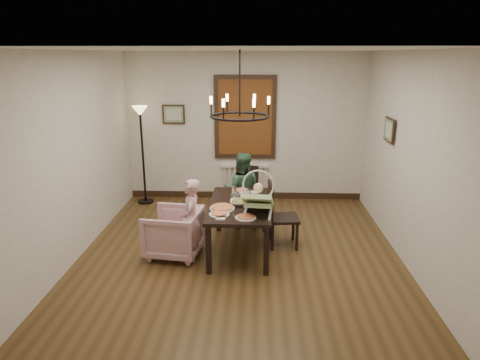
# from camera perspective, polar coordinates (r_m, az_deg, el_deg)

# --- Properties ---
(room_shell) EXTENTS (4.51, 5.00, 2.81)m
(room_shell) POSITION_cam_1_polar(r_m,az_deg,el_deg) (6.06, 0.09, 3.65)
(room_shell) COLOR brown
(room_shell) RESTS_ON ground
(dining_table) EXTENTS (0.86, 1.53, 0.72)m
(dining_table) POSITION_cam_1_polar(r_m,az_deg,el_deg) (6.06, -0.03, -3.93)
(dining_table) COLOR black
(dining_table) RESTS_ON room_shell
(chair_far) EXTENTS (0.49, 0.49, 0.91)m
(chair_far) POSITION_cam_1_polar(r_m,az_deg,el_deg) (7.32, 0.57, -1.75)
(chair_far) COLOR black
(chair_far) RESTS_ON room_shell
(chair_right) EXTENTS (0.46, 0.46, 0.98)m
(chair_right) POSITION_cam_1_polar(r_m,az_deg,el_deg) (6.31, 5.84, -4.58)
(chair_right) COLOR black
(chair_right) RESTS_ON room_shell
(armchair) EXTENTS (0.84, 0.82, 0.67)m
(armchair) POSITION_cam_1_polar(r_m,az_deg,el_deg) (6.12, -8.86, -6.93)
(armchair) COLOR #D1A0A2
(armchair) RESTS_ON room_shell
(elderly_woman) EXTENTS (0.24, 0.36, 0.95)m
(elderly_woman) POSITION_cam_1_polar(r_m,az_deg,el_deg) (5.91, -6.54, -6.22)
(elderly_woman) COLOR #D3959F
(elderly_woman) RESTS_ON room_shell
(seated_man) EXTENTS (0.53, 0.43, 1.03)m
(seated_man) POSITION_cam_1_polar(r_m,az_deg,el_deg) (6.96, 0.26, -2.20)
(seated_man) COLOR #34573E
(seated_man) RESTS_ON room_shell
(baby_bouncer) EXTENTS (0.50, 0.65, 0.40)m
(baby_bouncer) POSITION_cam_1_polar(r_m,az_deg,el_deg) (5.62, 2.43, -2.53)
(baby_bouncer) COLOR #C1E19B
(baby_bouncer) RESTS_ON dining_table
(salad_bowl) EXTENTS (0.31, 0.31, 0.08)m
(salad_bowl) POSITION_cam_1_polar(r_m,az_deg,el_deg) (5.98, -0.10, -2.97)
(salad_bowl) COLOR white
(salad_bowl) RESTS_ON dining_table
(pizza_platter) EXTENTS (0.34, 0.34, 0.04)m
(pizza_platter) POSITION_cam_1_polar(r_m,az_deg,el_deg) (5.83, -2.39, -3.72)
(pizza_platter) COLOR tan
(pizza_platter) RESTS_ON dining_table
(drinking_glass) EXTENTS (0.06, 0.06, 0.12)m
(drinking_glass) POSITION_cam_1_polar(r_m,az_deg,el_deg) (6.11, -0.39, -2.30)
(drinking_glass) COLOR silver
(drinking_glass) RESTS_ON dining_table
(window_blinds) EXTENTS (1.00, 0.03, 1.40)m
(window_blinds) POSITION_cam_1_polar(r_m,az_deg,el_deg) (8.08, 0.70, 8.34)
(window_blinds) COLOR brown
(window_blinds) RESTS_ON room_shell
(radiator) EXTENTS (0.92, 0.12, 0.62)m
(radiator) POSITION_cam_1_polar(r_m,az_deg,el_deg) (8.37, 0.67, -0.14)
(radiator) COLOR silver
(radiator) RESTS_ON room_shell
(picture_back) EXTENTS (0.42, 0.03, 0.36)m
(picture_back) POSITION_cam_1_polar(r_m,az_deg,el_deg) (8.24, -8.84, 8.65)
(picture_back) COLOR black
(picture_back) RESTS_ON room_shell
(picture_right) EXTENTS (0.03, 0.42, 0.36)m
(picture_right) POSITION_cam_1_polar(r_m,az_deg,el_deg) (6.82, 19.30, 6.31)
(picture_right) COLOR black
(picture_right) RESTS_ON room_shell
(floor_lamp) EXTENTS (0.30, 0.30, 1.80)m
(floor_lamp) POSITION_cam_1_polar(r_m,az_deg,el_deg) (8.19, -12.81, 3.05)
(floor_lamp) COLOR black
(floor_lamp) RESTS_ON room_shell
(chandelier) EXTENTS (0.80, 0.80, 0.04)m
(chandelier) POSITION_cam_1_polar(r_m,az_deg,el_deg) (5.74, -0.04, 8.50)
(chandelier) COLOR black
(chandelier) RESTS_ON room_shell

